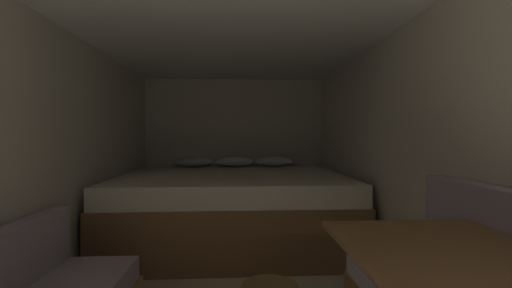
# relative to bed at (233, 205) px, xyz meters

# --- Properties ---
(wall_back) EXTENTS (2.60, 0.05, 1.96)m
(wall_back) POSITION_rel_bed_xyz_m (0.00, 1.05, 0.60)
(wall_back) COLOR beige
(wall_back) RESTS_ON ground
(wall_left) EXTENTS (0.05, 4.70, 1.96)m
(wall_left) POSITION_rel_bed_xyz_m (-1.28, -1.33, 0.60)
(wall_left) COLOR beige
(wall_left) RESTS_ON ground
(wall_right) EXTENTS (0.05, 4.70, 1.96)m
(wall_right) POSITION_rel_bed_xyz_m (1.28, -1.33, 0.60)
(wall_right) COLOR beige
(wall_right) RESTS_ON ground
(ceiling_slab) EXTENTS (2.60, 4.70, 0.05)m
(ceiling_slab) POSITION_rel_bed_xyz_m (0.00, -1.33, 1.61)
(ceiling_slab) COLOR white
(ceiling_slab) RESTS_ON wall_left
(bed) EXTENTS (2.38, 1.97, 0.88)m
(bed) POSITION_rel_bed_xyz_m (0.00, 0.00, 0.00)
(bed) COLOR brown
(bed) RESTS_ON ground
(dinette_table) EXTENTS (0.72, 0.68, 0.76)m
(dinette_table) POSITION_rel_bed_xyz_m (0.79, -2.47, 0.28)
(dinette_table) COLOR brown
(dinette_table) RESTS_ON ground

